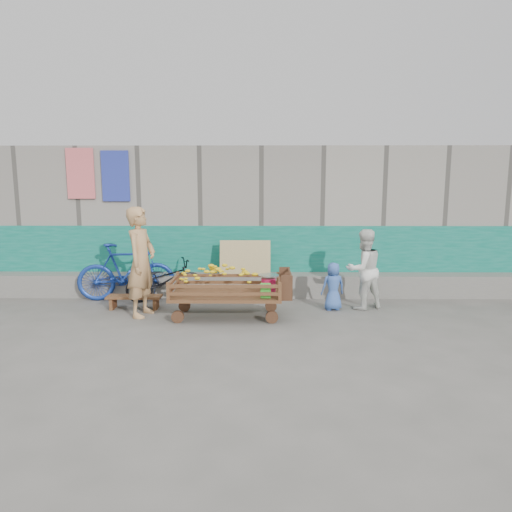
{
  "coord_description": "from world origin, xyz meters",
  "views": [
    {
      "loc": [
        0.6,
        -6.66,
        2.24
      ],
      "look_at": [
        0.53,
        1.2,
        1.0
      ],
      "focal_mm": 32.0,
      "sensor_mm": 36.0,
      "label": 1
    }
  ],
  "objects_px": {
    "child": "(333,286)",
    "vendor_man": "(141,262)",
    "woman": "(364,269)",
    "bicycle_dark": "(165,280)",
    "bench": "(134,299)",
    "banana_cart": "(224,284)",
    "bicycle_blue": "(126,272)"
  },
  "relations": [
    {
      "from": "bench",
      "to": "woman",
      "type": "distance_m",
      "value": 4.18
    },
    {
      "from": "banana_cart",
      "to": "bicycle_dark",
      "type": "bearing_deg",
      "value": 136.81
    },
    {
      "from": "vendor_man",
      "to": "child",
      "type": "height_order",
      "value": "vendor_man"
    },
    {
      "from": "bicycle_dark",
      "to": "bicycle_blue",
      "type": "relative_size",
      "value": 0.82
    },
    {
      "from": "banana_cart",
      "to": "woman",
      "type": "xyz_separation_m",
      "value": [
        2.48,
        0.59,
        0.14
      ]
    },
    {
      "from": "bench",
      "to": "bicycle_dark",
      "type": "xyz_separation_m",
      "value": [
        0.43,
        0.65,
        0.22
      ]
    },
    {
      "from": "vendor_man",
      "to": "woman",
      "type": "bearing_deg",
      "value": -70.73
    },
    {
      "from": "woman",
      "to": "bicycle_dark",
      "type": "bearing_deg",
      "value": -31.09
    },
    {
      "from": "vendor_man",
      "to": "bicycle_dark",
      "type": "height_order",
      "value": "vendor_man"
    },
    {
      "from": "bicycle_dark",
      "to": "bicycle_blue",
      "type": "distance_m",
      "value": 0.77
    },
    {
      "from": "child",
      "to": "vendor_man",
      "type": "bearing_deg",
      "value": -5.5
    },
    {
      "from": "banana_cart",
      "to": "bicycle_dark",
      "type": "xyz_separation_m",
      "value": [
        -1.24,
        1.16,
        -0.18
      ]
    },
    {
      "from": "bench",
      "to": "woman",
      "type": "bearing_deg",
      "value": 1.03
    },
    {
      "from": "vendor_man",
      "to": "child",
      "type": "distance_m",
      "value": 3.39
    },
    {
      "from": "vendor_man",
      "to": "bicycle_blue",
      "type": "bearing_deg",
      "value": 40.55
    },
    {
      "from": "vendor_man",
      "to": "woman",
      "type": "height_order",
      "value": "vendor_man"
    },
    {
      "from": "bench",
      "to": "child",
      "type": "xyz_separation_m",
      "value": [
        3.59,
        -0.03,
        0.25
      ]
    },
    {
      "from": "vendor_man",
      "to": "banana_cart",
      "type": "bearing_deg",
      "value": -81.68
    },
    {
      "from": "banana_cart",
      "to": "bicycle_blue",
      "type": "distance_m",
      "value": 2.31
    },
    {
      "from": "banana_cart",
      "to": "woman",
      "type": "distance_m",
      "value": 2.55
    },
    {
      "from": "bench",
      "to": "bicycle_dark",
      "type": "distance_m",
      "value": 0.81
    },
    {
      "from": "child",
      "to": "bicycle_dark",
      "type": "height_order",
      "value": "child"
    },
    {
      "from": "bicycle_dark",
      "to": "banana_cart",
      "type": "bearing_deg",
      "value": -157.14
    },
    {
      "from": "woman",
      "to": "child",
      "type": "xyz_separation_m",
      "value": [
        -0.56,
        -0.1,
        -0.29
      ]
    },
    {
      "from": "bench",
      "to": "child",
      "type": "bearing_deg",
      "value": -0.42
    },
    {
      "from": "banana_cart",
      "to": "bicycle_blue",
      "type": "relative_size",
      "value": 1.09
    },
    {
      "from": "bicycle_blue",
      "to": "bench",
      "type": "bearing_deg",
      "value": -163.07
    },
    {
      "from": "bicycle_dark",
      "to": "vendor_man",
      "type": "bearing_deg",
      "value": 147.01
    },
    {
      "from": "bicycle_dark",
      "to": "bicycle_blue",
      "type": "bearing_deg",
      "value": 65.74
    },
    {
      "from": "bicycle_dark",
      "to": "bicycle_blue",
      "type": "height_order",
      "value": "bicycle_blue"
    },
    {
      "from": "vendor_man",
      "to": "bicycle_dark",
      "type": "distance_m",
      "value": 1.21
    },
    {
      "from": "vendor_man",
      "to": "woman",
      "type": "relative_size",
      "value": 1.29
    }
  ]
}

